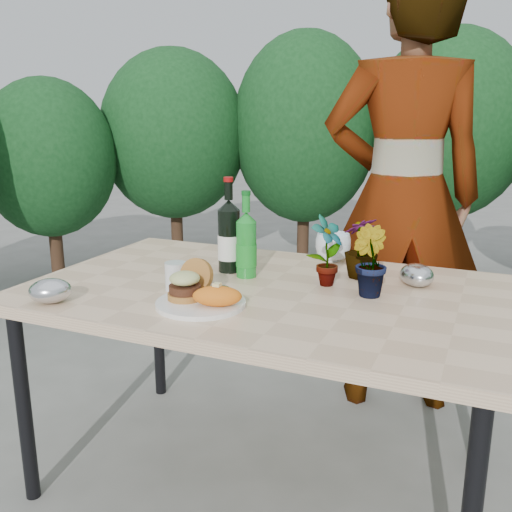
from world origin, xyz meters
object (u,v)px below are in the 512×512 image
at_px(dinner_plate, 201,303).
at_px(wine_bottle, 229,237).
at_px(patio_table, 265,303).
at_px(person, 403,197).

height_order(dinner_plate, wine_bottle, wine_bottle).
relative_size(patio_table, person, 0.83).
relative_size(dinner_plate, wine_bottle, 0.79).
height_order(patio_table, person, person).
xyz_separation_m(patio_table, dinner_plate, (-0.11, -0.25, 0.06)).
bearing_deg(dinner_plate, person, 67.90).
xyz_separation_m(wine_bottle, person, (0.52, 0.68, 0.09)).
height_order(patio_table, wine_bottle, wine_bottle).
distance_m(patio_table, person, 0.92).
relative_size(dinner_plate, person, 0.14).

